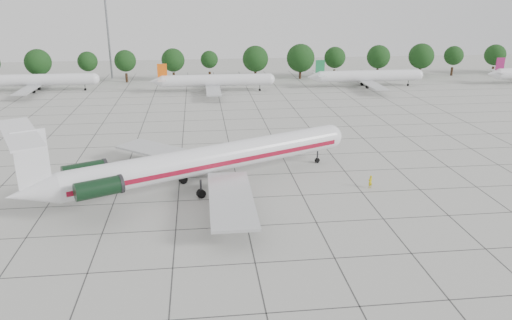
# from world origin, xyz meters

# --- Properties ---
(ground) EXTENTS (260.00, 260.00, 0.00)m
(ground) POSITION_xyz_m (0.00, 0.00, 0.00)
(ground) COLOR #AEAEA7
(ground) RESTS_ON ground
(apron_joints) EXTENTS (170.00, 170.00, 0.02)m
(apron_joints) POSITION_xyz_m (0.00, 15.00, 0.01)
(apron_joints) COLOR #383838
(apron_joints) RESTS_ON ground
(main_airliner) EXTENTS (44.97, 33.69, 11.05)m
(main_airliner) POSITION_xyz_m (-5.62, 3.64, 3.90)
(main_airliner) COLOR silver
(main_airliner) RESTS_ON ground
(ground_crew) EXTENTS (0.77, 0.67, 1.79)m
(ground_crew) POSITION_xyz_m (17.54, 1.39, 0.89)
(ground_crew) COLOR #C4B00B
(ground_crew) RESTS_ON ground
(bg_airliner_b) EXTENTS (28.24, 27.20, 7.40)m
(bg_airliner_b) POSITION_xyz_m (-45.54, 74.20, 2.91)
(bg_airliner_b) COLOR silver
(bg_airliner_b) RESTS_ON ground
(bg_airliner_c) EXTENTS (28.24, 27.20, 7.40)m
(bg_airliner_c) POSITION_xyz_m (-0.49, 68.37, 2.91)
(bg_airliner_c) COLOR silver
(bg_airliner_c) RESTS_ON ground
(bg_airliner_d) EXTENTS (28.24, 27.20, 7.40)m
(bg_airliner_d) POSITION_xyz_m (40.39, 70.41, 2.91)
(bg_airliner_d) COLOR silver
(bg_airliner_d) RESTS_ON ground
(tree_line) EXTENTS (249.86, 8.44, 10.22)m
(tree_line) POSITION_xyz_m (-11.68, 85.00, 5.98)
(tree_line) COLOR #332114
(tree_line) RESTS_ON ground
(floodlight_mast) EXTENTS (1.60, 1.60, 25.45)m
(floodlight_mast) POSITION_xyz_m (-30.00, 92.00, 14.28)
(floodlight_mast) COLOR slate
(floodlight_mast) RESTS_ON ground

